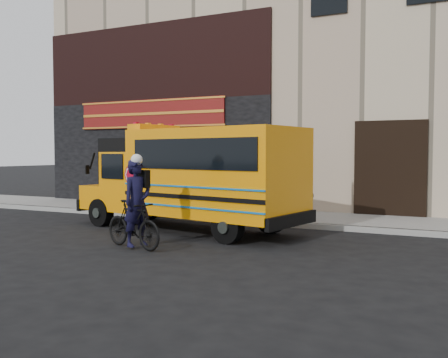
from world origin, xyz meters
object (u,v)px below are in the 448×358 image
object	(u,v)px
bicycle	(133,224)
cyclist	(137,205)
school_bus	(196,176)
sign_pole	(302,172)

from	to	relation	value
bicycle	cyclist	distance (m)	0.44
school_bus	bicycle	bearing A→B (deg)	-92.42
school_bus	cyclist	bearing A→B (deg)	-90.90
school_bus	bicycle	xyz separation A→B (m)	(-0.11, -2.70, -0.97)
bicycle	sign_pole	bearing A→B (deg)	-13.36
sign_pole	cyclist	bearing A→B (deg)	-118.75
school_bus	bicycle	distance (m)	2.88
bicycle	cyclist	size ratio (longest dim) A/B	0.92
school_bus	cyclist	xyz separation A→B (m)	(-0.04, -2.65, -0.54)
bicycle	cyclist	bearing A→B (deg)	-35.11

